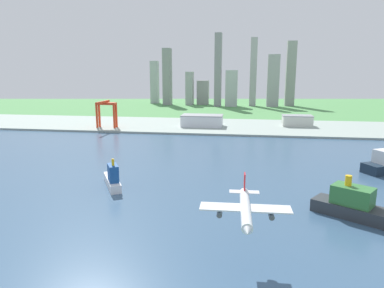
# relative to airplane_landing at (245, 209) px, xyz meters

# --- Properties ---
(ground_plane) EXTENTS (2400.00, 2400.00, 0.00)m
(ground_plane) POSITION_rel_airplane_landing_xyz_m (-29.46, 169.90, -26.06)
(ground_plane) COLOR #50904F
(water_bay) EXTENTS (840.00, 360.00, 0.15)m
(water_bay) POSITION_rel_airplane_landing_xyz_m (-29.46, 109.90, -25.99)
(water_bay) COLOR #385675
(water_bay) RESTS_ON ground
(industrial_pier) EXTENTS (840.00, 140.00, 2.50)m
(industrial_pier) POSITION_rel_airplane_landing_xyz_m (-29.46, 359.90, -24.81)
(industrial_pier) COLOR #96A59D
(industrial_pier) RESTS_ON ground
(airplane_landing) EXTENTS (33.65, 38.73, 12.16)m
(airplane_landing) POSITION_rel_airplane_landing_xyz_m (0.00, 0.00, 0.00)
(airplane_landing) COLOR silver
(ferry_boat) EXTENTS (23.02, 33.57, 20.56)m
(ferry_boat) POSITION_rel_airplane_landing_xyz_m (-86.19, 89.01, -20.09)
(ferry_boat) COLOR white
(ferry_boat) RESTS_ON water_bay
(container_barge) EXTENTS (53.34, 42.09, 21.81)m
(container_barge) POSITION_rel_airplane_landing_xyz_m (59.86, 59.54, -19.95)
(container_barge) COLOR #2D3338
(container_barge) RESTS_ON water_bay
(port_crane_red) EXTENTS (26.15, 39.69, 35.71)m
(port_crane_red) POSITION_rel_airplane_landing_xyz_m (-182.84, 315.20, 2.44)
(port_crane_red) COLOR red
(port_crane_red) RESTS_ON industrial_pier
(warehouse_main) EXTENTS (55.49, 30.79, 15.53)m
(warehouse_main) POSITION_rel_airplane_landing_xyz_m (-59.40, 347.10, -15.77)
(warehouse_main) COLOR silver
(warehouse_main) RESTS_ON industrial_pier
(warehouse_annex) EXTENTS (39.66, 24.49, 14.73)m
(warehouse_annex) POSITION_rel_airplane_landing_xyz_m (68.47, 369.18, -16.17)
(warehouse_annex) COLOR silver
(warehouse_annex) RESTS_ON industrial_pier
(distant_skyline) EXTENTS (336.03, 75.12, 157.23)m
(distant_skyline) POSITION_rel_airplane_landing_xyz_m (-58.39, 682.41, 30.49)
(distant_skyline) COLOR #A7ACAF
(distant_skyline) RESTS_ON ground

